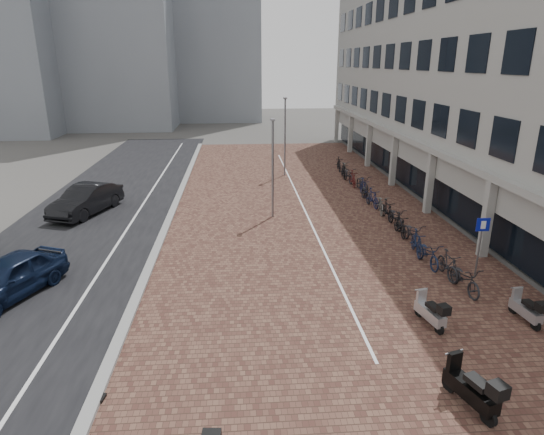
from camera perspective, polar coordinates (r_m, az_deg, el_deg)
The scene contains 18 objects.
ground at distance 15.69m, azimuth 1.70°, elevation -11.54°, with size 140.00×140.00×0.00m, color #474442.
plaza_brick at distance 26.90m, azimuth 3.28°, elevation 1.56°, with size 14.50×42.00×0.04m, color brown.
street_asphalt at distance 27.71m, azimuth -19.90°, elevation 0.95°, with size 8.00×50.00×0.03m, color black.
curb at distance 26.90m, azimuth -11.89°, elevation 1.32°, with size 0.35×42.00×0.14m, color gray.
lane_line at distance 27.23m, azimuth -15.85°, elevation 1.11°, with size 0.12×44.00×0.00m, color white.
parking_line at distance 26.92m, azimuth 3.70°, elevation 1.62°, with size 0.10×30.00×0.00m, color white.
office_building at distance 32.84m, azimuth 22.96°, elevation 18.21°, with size 8.40×40.00×15.00m.
bg_towers at distance 64.02m, azimuth -17.38°, elevation 23.28°, with size 33.00×23.00×32.00m.
car_navy at distance 18.71m, azimuth -29.63°, elevation -6.40°, with size 1.76×4.38×1.49m, color black.
car_dark at distance 27.07m, azimuth -21.85°, elevation 2.04°, with size 1.66×4.75×1.57m, color black.
shoes at distance 12.86m, azimuth -20.54°, elevation -20.28°, with size 0.39×0.33×0.10m, color black, non-canonical shape.
scooter_front at distance 15.53m, azimuth 18.85°, elevation -10.79°, with size 0.47×1.50×1.03m, color #B3B4B8, non-canonical shape.
scooter_mid at distance 12.55m, azimuth 23.23°, elevation -18.58°, with size 0.54×1.74×1.20m, color black, non-canonical shape.
scooter_back at distance 16.93m, azimuth 28.75°, elevation -9.73°, with size 0.45×1.45×1.00m, color #A7A6AB, non-canonical shape.
parking_sign at distance 18.97m, azimuth 24.24°, elevation -2.35°, with size 0.51×0.09×2.43m.
lamp_near at distance 24.06m, azimuth 0.09°, elevation 5.84°, with size 0.12×0.12×5.13m, color slate.
lamp_far at distance 33.46m, azimuth 1.59°, elevation 9.75°, with size 0.12×0.12×5.48m, color slate.
bike_row at distance 26.39m, azimuth 12.87°, elevation 1.94°, with size 1.28×21.46×1.05m.
Camera 1 is at (-1.49, -13.49, 7.87)m, focal length 30.67 mm.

